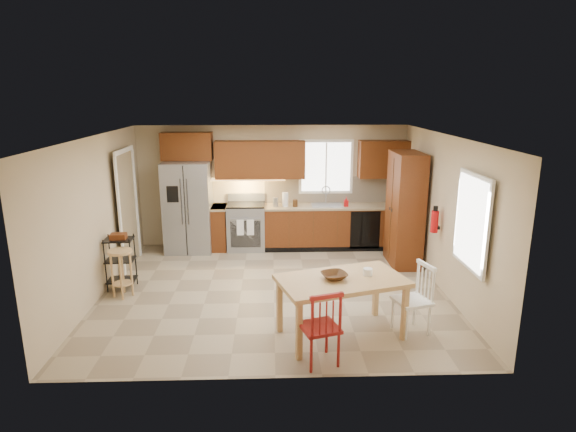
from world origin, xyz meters
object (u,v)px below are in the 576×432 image
Objects in this scene: soap_bottle at (346,202)px; refrigerator at (188,207)px; chair_white at (412,299)px; utility_cart at (121,263)px; range_stove at (246,227)px; table_bowl at (334,279)px; pantry at (405,209)px; fire_extinguisher at (435,222)px; table_jar at (368,274)px; chair_red at (320,326)px; dining_table at (341,308)px; bar_stool at (122,273)px.

refrigerator is at bearing 179.55° from soap_bottle.
chair_white reaches higher than utility_cart.
range_stove is 4.82× the size of soap_bottle.
range_stove reaches higher than table_bowl.
pantry is 6.39× the size of table_bowl.
chair_white is 1.07× the size of utility_cart.
chair_white is (-0.80, -1.63, -0.62)m from fire_extinguisher.
range_stove is at bearing 116.27° from table_jar.
soap_bottle is 3.70m from table_bowl.
table_jar is (1.78, -3.61, 0.37)m from range_stove.
chair_white is (1.30, 0.70, 0.00)m from chair_red.
fire_extinguisher is 0.22× the size of dining_table.
range_stove is at bearing 109.65° from table_bowl.
range_stove is 6.40× the size of table_jar.
refrigerator is 5.54× the size of table_bowl.
table_bowl is 0.47m from table_jar.
range_stove is 3.83m from fire_extinguisher.
pantry is 1.29× the size of dining_table.
table_bowl is at bearing 162.81° from dining_table.
pantry is at bearing 8.84° from utility_cart.
chair_red is at bearing -40.75° from utility_cart.
utility_cart is (-5.13, 0.02, -0.66)m from fire_extinguisher.
soap_bottle is 4.46m from utility_cart.
pantry is 3.92m from chair_red.
pantry reaches higher than soap_bottle.
table_jar is at bearing 29.65° from chair_red.
soap_bottle is 0.20× the size of chair_red.
pantry is 2.89m from table_jar.
soap_bottle reaches higher than bar_stool.
range_stove is 0.57× the size of dining_table.
table_bowl is (-1.05, -0.05, 0.32)m from chair_white.
range_stove is 4.04m from table_jar.
refrigerator reaches higher than chair_red.
utility_cart reaches higher than table_bowl.
table_jar is (0.35, 0.10, 0.44)m from dining_table.
soap_bottle is at bearing 79.01° from table_bowl.
refrigerator is 2.16m from utility_cart.
range_stove is at bearing 2.99° from refrigerator.
fire_extinguisher is at bearing -32.62° from range_stove.
chair_white is (0.35, -3.58, -0.52)m from soap_bottle.
table_bowl is (-0.10, 0.00, 0.41)m from dining_table.
soap_bottle is at bearing 63.37° from dining_table.
soap_bottle is at bearing 60.25° from chair_red.
utility_cart is at bearing -134.09° from range_stove.
range_stove is 2.80× the size of table_bowl.
refrigerator is 5.06× the size of fire_extinguisher.
soap_bottle is (2.03, -0.08, 0.54)m from range_stove.
soap_bottle is at bearing 85.97° from table_jar.
refrigerator is 4.86m from chair_red.
chair_red is 1.00× the size of chair_white.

